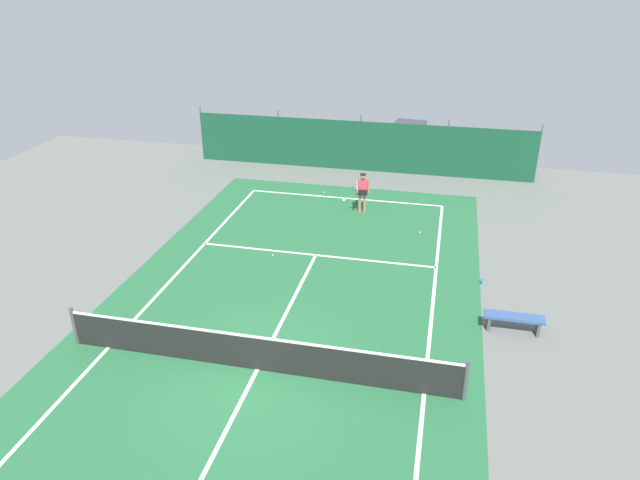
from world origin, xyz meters
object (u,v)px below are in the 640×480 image
(tennis_ball_by_sideline, at_px, (273,255))
(water_bottle, at_px, (483,281))
(tennis_ball_near_player, at_px, (420,233))
(courtside_bench, at_px, (514,319))
(tennis_player, at_px, (362,190))
(tennis_ball_midcourt, at_px, (324,192))
(parked_car, at_px, (408,139))
(tennis_net, at_px, (256,353))

(tennis_ball_by_sideline, relative_size, water_bottle, 0.28)
(tennis_ball_near_player, xyz_separation_m, courtside_bench, (2.92, -5.86, 0.34))
(tennis_player, relative_size, tennis_ball_by_sideline, 24.85)
(tennis_player, xyz_separation_m, tennis_ball_midcourt, (-1.95, 1.78, -0.93))
(tennis_ball_near_player, bearing_deg, water_bottle, -57.44)
(courtside_bench, bearing_deg, tennis_player, 126.02)
(tennis_ball_near_player, bearing_deg, tennis_ball_by_sideline, -148.16)
(tennis_ball_midcourt, relative_size, parked_car, 0.02)
(parked_car, bearing_deg, tennis_ball_near_player, 104.01)
(tennis_net, bearing_deg, courtside_bench, 26.57)
(tennis_player, bearing_deg, courtside_bench, 114.12)
(tennis_player, height_order, tennis_ball_midcourt, tennis_player)
(courtside_bench, height_order, water_bottle, courtside_bench)
(tennis_net, xyz_separation_m, courtside_bench, (6.31, 3.16, -0.14))
(tennis_net, height_order, tennis_ball_by_sideline, tennis_net)
(tennis_ball_by_sideline, height_order, parked_car, parked_car)
(tennis_ball_near_player, relative_size, parked_car, 0.02)
(tennis_net, xyz_separation_m, tennis_ball_by_sideline, (-1.43, 6.02, -0.48))
(tennis_ball_midcourt, bearing_deg, courtside_bench, -51.40)
(courtside_bench, bearing_deg, tennis_net, -153.43)
(tennis_ball_near_player, relative_size, tennis_ball_by_sideline, 1.00)
(tennis_net, distance_m, tennis_ball_midcourt, 12.36)
(parked_car, bearing_deg, tennis_ball_by_sideline, 80.79)
(parked_car, height_order, courtside_bench, parked_car)
(tennis_net, distance_m, tennis_ball_near_player, 9.65)
(tennis_ball_by_sideline, bearing_deg, courtside_bench, -20.30)
(courtside_bench, distance_m, water_bottle, 2.57)
(parked_car, bearing_deg, courtside_bench, 111.44)
(water_bottle, bearing_deg, tennis_player, 133.19)
(tennis_net, height_order, tennis_ball_midcourt, tennis_net)
(tennis_ball_near_player, distance_m, courtside_bench, 6.56)
(tennis_ball_near_player, xyz_separation_m, tennis_ball_midcourt, (-4.39, 3.30, 0.00))
(parked_car, distance_m, water_bottle, 13.59)
(parked_car, bearing_deg, tennis_net, 89.88)
(tennis_player, height_order, courtside_bench, tennis_player)
(tennis_ball_by_sideline, bearing_deg, tennis_player, 62.13)
(tennis_ball_near_player, height_order, tennis_ball_midcourt, same)
(parked_car, xyz_separation_m, courtside_bench, (4.26, -15.56, -0.46))
(tennis_player, distance_m, parked_car, 8.26)
(tennis_ball_by_sideline, distance_m, water_bottle, 7.02)
(water_bottle, bearing_deg, tennis_net, -134.80)
(tennis_ball_near_player, xyz_separation_m, water_bottle, (2.18, -3.41, 0.09))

